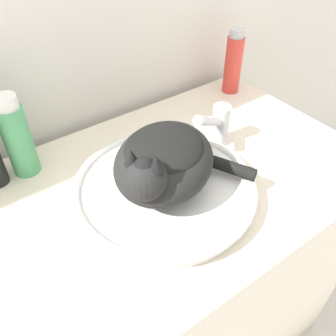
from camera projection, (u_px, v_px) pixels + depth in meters
vanity_counter at (169, 276)px, 1.10m from camera, size 0.97×0.60×0.82m
sink_basin at (164, 189)px, 0.77m from camera, size 0.40×0.40×0.04m
cat at (164, 160)px, 0.71m from camera, size 0.33×0.30×0.15m
faucet at (218, 124)px, 0.88m from camera, size 0.14×0.07×0.14m
mouthwash_bottle at (17, 137)px, 0.79m from camera, size 0.06×0.06×0.20m
shampoo_bottle_tall at (233, 63)px, 1.08m from camera, size 0.05×0.05×0.20m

